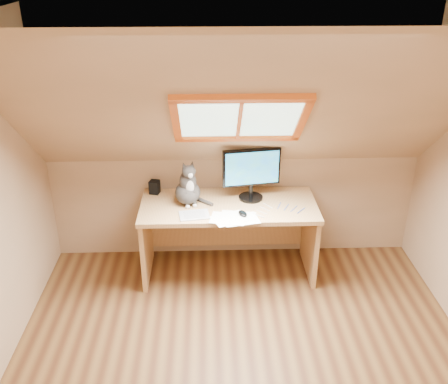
{
  "coord_description": "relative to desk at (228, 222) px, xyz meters",
  "views": [
    {
      "loc": [
        -0.24,
        -2.59,
        2.77
      ],
      "look_at": [
        -0.12,
        1.0,
        1.03
      ],
      "focal_mm": 40.0,
      "sensor_mm": 36.0,
      "label": 1
    }
  ],
  "objects": [
    {
      "name": "ground",
      "position": [
        0.06,
        -1.45,
        -0.5
      ],
      "size": [
        3.5,
        3.5,
        0.0
      ],
      "primitive_type": "plane",
      "color": "brown",
      "rests_on": "ground"
    },
    {
      "name": "room_shell",
      "position": [
        0.06,
        -1.54,
        0.93
      ],
      "size": [
        3.52,
        3.52,
        2.41
      ],
      "color": "tan",
      "rests_on": "ground"
    },
    {
      "name": "desk",
      "position": [
        0.0,
        0.0,
        0.0
      ],
      "size": [
        1.58,
        0.69,
        0.72
      ],
      "color": "tan",
      "rests_on": "ground"
    },
    {
      "name": "monitor",
      "position": [
        0.21,
        0.04,
        0.5
      ],
      "size": [
        0.52,
        0.22,
        0.48
      ],
      "color": "black",
      "rests_on": "desk"
    },
    {
      "name": "cat",
      "position": [
        -0.36,
        -0.03,
        0.37
      ],
      "size": [
        0.3,
        0.33,
        0.42
      ],
      "color": "#3E3937",
      "rests_on": "desk"
    },
    {
      "name": "desk_speaker",
      "position": [
        -0.68,
        0.18,
        0.28
      ],
      "size": [
        0.11,
        0.11,
        0.12
      ],
      "primitive_type": "cube",
      "rotation": [
        0.0,
        0.0,
        -0.25
      ],
      "color": "black",
      "rests_on": "desk"
    },
    {
      "name": "graphics_tablet",
      "position": [
        -0.3,
        -0.27,
        0.23
      ],
      "size": [
        0.28,
        0.22,
        0.01
      ],
      "primitive_type": "cube",
      "rotation": [
        0.0,
        0.0,
        0.14
      ],
      "color": "#B2B2B7",
      "rests_on": "desk"
    },
    {
      "name": "mouse",
      "position": [
        0.11,
        -0.28,
        0.24
      ],
      "size": [
        0.1,
        0.13,
        0.04
      ],
      "primitive_type": "ellipsoid",
      "rotation": [
        0.0,
        0.0,
        0.35
      ],
      "color": "black",
      "rests_on": "desk"
    },
    {
      "name": "papers",
      "position": [
        -0.01,
        -0.33,
        0.23
      ],
      "size": [
        0.35,
        0.3,
        0.01
      ],
      "color": "white",
      "rests_on": "desk"
    },
    {
      "name": "cables",
      "position": [
        0.44,
        -0.19,
        0.23
      ],
      "size": [
        0.51,
        0.26,
        0.01
      ],
      "color": "silver",
      "rests_on": "desk"
    }
  ]
}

